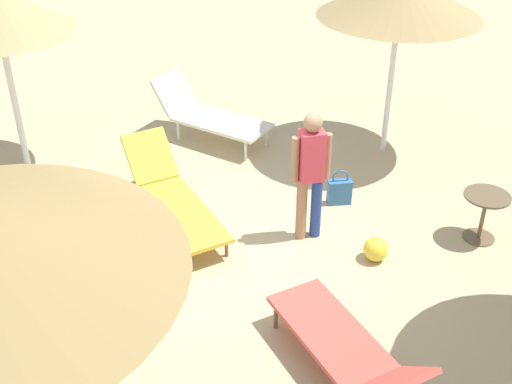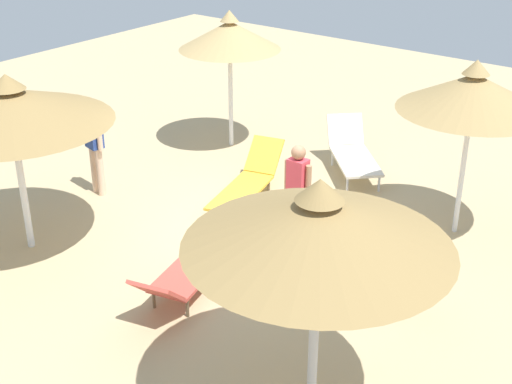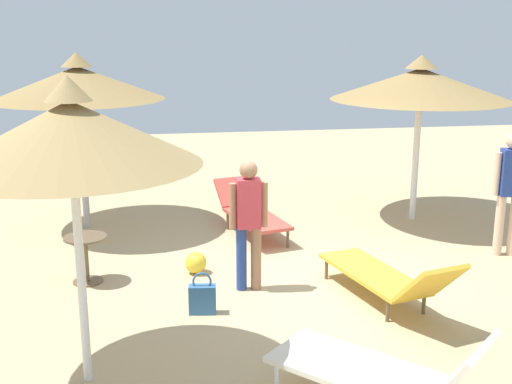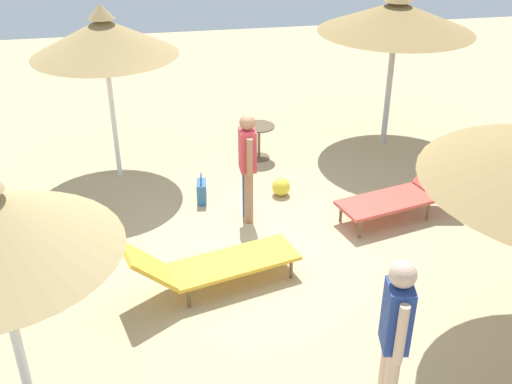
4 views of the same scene
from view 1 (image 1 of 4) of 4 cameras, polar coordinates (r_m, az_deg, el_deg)
ground at (r=7.79m, az=-0.80°, el=-5.38°), size 24.00×24.00×0.10m
lounge_chair_near_left at (r=8.15m, az=-7.32°, el=-0.30°), size 1.11×2.24×0.83m
lounge_chair_far_left at (r=6.11m, az=7.87°, el=-13.15°), size 1.02×1.92×0.73m
lounge_chair_near_right at (r=10.08m, az=-4.25°, el=6.84°), size 1.77×1.79×0.91m
person_standing_back at (r=7.52m, az=4.82°, el=1.98°), size 0.47×0.22×1.64m
handbag at (r=8.59m, az=7.33°, el=0.10°), size 0.32×0.18×0.50m
side_table_round at (r=8.18m, az=19.41°, el=-1.44°), size 0.55×0.55×0.62m
beach_ball at (r=7.66m, az=10.46°, el=-4.95°), size 0.29×0.29×0.29m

